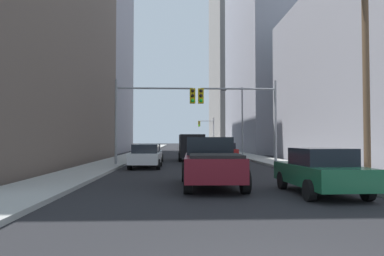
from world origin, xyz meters
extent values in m
cube|color=#9E9E99|center=(-6.31, 50.00, 0.07)|extent=(2.68, 160.00, 0.15)
cube|color=#9E9E99|center=(6.31, 50.00, 0.07)|extent=(2.68, 160.00, 0.15)
cube|color=maroon|center=(-0.06, 9.40, 0.80)|extent=(2.20, 5.47, 0.80)
cube|color=black|center=(-0.06, 10.37, 1.55)|extent=(1.86, 1.86, 0.70)
cube|color=black|center=(-0.06, 8.05, 1.25)|extent=(1.85, 2.44, 0.10)
cylinder|color=black|center=(-1.02, 11.13, 0.40)|extent=(0.28, 0.80, 0.80)
cylinder|color=black|center=(0.90, 11.13, 0.40)|extent=(0.28, 0.80, 0.80)
cylinder|color=black|center=(-1.02, 7.67, 0.40)|extent=(0.28, 0.80, 0.80)
cylinder|color=black|center=(0.90, 7.67, 0.40)|extent=(0.28, 0.80, 0.80)
cube|color=black|center=(-0.13, 26.81, 1.31)|extent=(2.07, 5.23, 1.90)
cube|color=black|center=(-0.13, 29.42, 1.73)|extent=(1.76, 0.04, 0.60)
cylinder|color=black|center=(-1.09, 28.48, 0.36)|extent=(0.24, 0.72, 0.72)
cylinder|color=black|center=(0.83, 28.48, 0.36)|extent=(0.24, 0.72, 0.72)
cylinder|color=black|center=(-1.09, 25.15, 0.36)|extent=(0.24, 0.72, 0.72)
cylinder|color=black|center=(0.83, 25.15, 0.36)|extent=(0.24, 0.72, 0.72)
cube|color=#195938|center=(3.33, 7.41, 0.65)|extent=(1.94, 4.26, 0.65)
cube|color=black|center=(3.33, 7.26, 1.25)|extent=(1.65, 1.95, 0.55)
cylinder|color=black|center=(2.47, 8.75, 0.32)|extent=(0.22, 0.64, 0.64)
cylinder|color=black|center=(4.20, 8.75, 0.32)|extent=(0.22, 0.64, 0.64)
cylinder|color=black|center=(2.47, 6.07, 0.32)|extent=(0.22, 0.64, 0.64)
cylinder|color=black|center=(4.20, 6.07, 0.32)|extent=(0.22, 0.64, 0.64)
cube|color=white|center=(-3.35, 18.85, 0.65)|extent=(1.89, 4.24, 0.65)
cube|color=black|center=(-3.35, 18.70, 1.25)|extent=(1.62, 1.93, 0.55)
cylinder|color=black|center=(-4.21, 20.20, 0.32)|extent=(0.22, 0.64, 0.64)
cylinder|color=black|center=(-2.48, 20.20, 0.32)|extent=(0.22, 0.64, 0.64)
cylinder|color=black|center=(-4.21, 17.51, 0.32)|extent=(0.22, 0.64, 0.64)
cylinder|color=black|center=(-2.48, 17.51, 0.32)|extent=(0.22, 0.64, 0.64)
cube|color=slate|center=(-3.46, 24.00, 0.65)|extent=(1.95, 4.26, 0.65)
cube|color=black|center=(-3.46, 23.85, 1.25)|extent=(1.65, 1.96, 0.55)
cylinder|color=black|center=(-4.32, 25.35, 0.32)|extent=(0.22, 0.64, 0.64)
cylinder|color=black|center=(-2.59, 25.35, 0.32)|extent=(0.22, 0.64, 0.64)
cylinder|color=black|center=(-4.32, 22.66, 0.32)|extent=(0.22, 0.64, 0.64)
cylinder|color=black|center=(-2.59, 22.66, 0.32)|extent=(0.22, 0.64, 0.64)
cube|color=maroon|center=(3.26, 29.70, 0.65)|extent=(1.85, 4.22, 0.65)
cube|color=black|center=(3.26, 29.55, 1.25)|extent=(1.61, 1.92, 0.55)
cylinder|color=black|center=(2.40, 31.05, 0.32)|extent=(0.22, 0.64, 0.64)
cylinder|color=black|center=(4.12, 31.05, 0.32)|extent=(0.22, 0.64, 0.64)
cylinder|color=black|center=(2.40, 28.36, 0.32)|extent=(0.22, 0.64, 0.64)
cylinder|color=black|center=(4.12, 28.36, 0.32)|extent=(0.22, 0.64, 0.64)
cube|color=#141E4C|center=(3.26, 45.27, 0.65)|extent=(1.89, 4.24, 0.65)
cube|color=black|center=(3.26, 45.12, 1.25)|extent=(1.62, 1.93, 0.55)
cylinder|color=black|center=(2.39, 46.62, 0.32)|extent=(0.22, 0.64, 0.64)
cylinder|color=black|center=(4.12, 46.62, 0.32)|extent=(0.22, 0.64, 0.64)
cylinder|color=black|center=(2.39, 43.93, 0.32)|extent=(0.22, 0.64, 0.64)
cylinder|color=black|center=(4.12, 43.93, 0.32)|extent=(0.22, 0.64, 0.64)
cylinder|color=gray|center=(-5.57, 20.71, 3.00)|extent=(0.18, 0.18, 6.00)
cylinder|color=gray|center=(-2.93, 20.71, 5.40)|extent=(5.30, 0.12, 0.12)
cube|color=gold|center=(-0.28, 20.71, 4.88)|extent=(0.38, 0.30, 1.05)
sphere|color=black|center=(-0.28, 20.54, 5.21)|extent=(0.24, 0.24, 0.24)
sphere|color=black|center=(-0.28, 20.54, 4.88)|extent=(0.24, 0.24, 0.24)
sphere|color=#19D833|center=(-0.28, 20.54, 4.54)|extent=(0.24, 0.24, 0.24)
cylinder|color=gray|center=(5.57, 20.71, 3.00)|extent=(0.18, 0.18, 6.00)
cylinder|color=gray|center=(2.94, 20.71, 5.40)|extent=(5.27, 0.12, 0.12)
cube|color=gold|center=(0.30, 20.71, 4.88)|extent=(0.38, 0.30, 1.05)
sphere|color=black|center=(0.30, 20.54, 5.21)|extent=(0.24, 0.24, 0.24)
sphere|color=black|center=(0.30, 20.54, 4.88)|extent=(0.24, 0.24, 0.24)
sphere|color=#19D833|center=(0.30, 20.54, 4.54)|extent=(0.24, 0.24, 0.24)
cylinder|color=gray|center=(5.57, 62.72, 3.00)|extent=(0.18, 0.18, 6.00)
cylinder|color=gray|center=(4.21, 62.72, 5.40)|extent=(2.73, 0.12, 0.12)
cube|color=gold|center=(2.85, 62.72, 4.88)|extent=(0.38, 0.30, 1.05)
sphere|color=black|center=(2.85, 62.55, 5.21)|extent=(0.24, 0.24, 0.24)
sphere|color=black|center=(2.85, 62.55, 4.88)|extent=(0.24, 0.24, 0.24)
sphere|color=#19D833|center=(2.85, 62.55, 4.54)|extent=(0.24, 0.24, 0.24)
cylinder|color=brown|center=(6.58, 10.44, 4.85)|extent=(0.28, 0.28, 9.69)
cylinder|color=gray|center=(5.67, 33.98, 3.75)|extent=(0.16, 0.16, 7.50)
cylinder|color=gray|center=(4.69, 33.98, 7.30)|extent=(1.98, 0.10, 0.10)
ellipsoid|color=#4C4C51|center=(3.70, 33.98, 7.20)|extent=(0.56, 0.32, 0.20)
cube|color=#93939E|center=(-20.30, 45.34, 17.28)|extent=(22.70, 26.39, 34.56)
cube|color=#93939E|center=(15.82, 50.26, 17.19)|extent=(15.92, 26.01, 34.38)
cube|color=gray|center=(19.29, 92.34, 23.79)|extent=(21.20, 28.93, 47.58)
camera|label=1|loc=(-1.40, -4.25, 1.78)|focal=33.58mm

